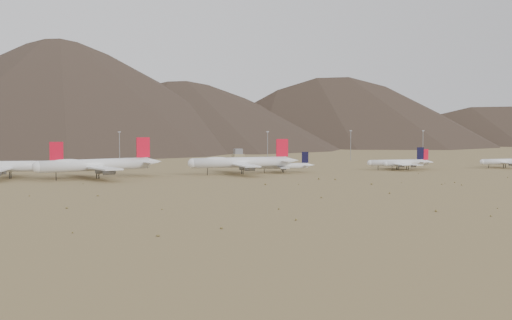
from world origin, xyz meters
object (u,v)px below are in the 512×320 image
object	(u,v)px
narrowbody_a	(284,166)
narrowbody_b	(398,163)
widebody_east	(241,162)
widebody_west	(9,166)
widebody_centre	(96,165)
control_tower	(238,157)

from	to	relation	value
narrowbody_a	narrowbody_b	distance (m)	82.10
widebody_east	narrowbody_a	bearing A→B (deg)	7.60
narrowbody_a	widebody_west	bearing A→B (deg)	-172.99
widebody_centre	control_tower	bearing A→B (deg)	22.49
widebody_east	control_tower	bearing A→B (deg)	73.05
narrowbody_b	control_tower	distance (m)	124.73
control_tower	widebody_west	bearing A→B (deg)	-152.50
widebody_west	widebody_east	size ratio (longest dim) A/B	0.96
narrowbody_b	control_tower	bearing A→B (deg)	139.20
widebody_east	narrowbody_b	bearing A→B (deg)	-0.66
narrowbody_b	control_tower	size ratio (longest dim) A/B	3.85
widebody_east	narrowbody_a	size ratio (longest dim) A/B	1.84
widebody_east	narrowbody_a	world-z (taller)	widebody_east
widebody_west	widebody_east	xyz separation A→B (m)	(136.05, -8.03, 0.23)
widebody_west	narrowbody_b	world-z (taller)	widebody_west
control_tower	widebody_centre	bearing A→B (deg)	-139.10
narrowbody_b	widebody_centre	bearing A→B (deg)	-173.31
widebody_west	widebody_east	bearing A→B (deg)	7.74
widebody_west	control_tower	bearing A→B (deg)	38.62
widebody_centre	widebody_east	distance (m)	88.36
narrowbody_b	widebody_east	bearing A→B (deg)	-174.23
widebody_west	control_tower	world-z (taller)	widebody_west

